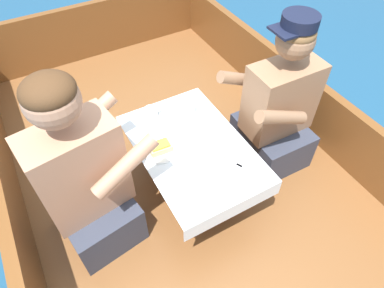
% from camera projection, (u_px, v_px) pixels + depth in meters
% --- Properties ---
extents(ground_plane, '(60.00, 60.00, 0.00)m').
position_uv_depth(ground_plane, '(195.00, 218.00, 2.33)').
color(ground_plane, navy).
extents(boat_deck, '(1.99, 3.59, 0.31)m').
position_uv_depth(boat_deck, '(195.00, 206.00, 2.22)').
color(boat_deck, brown).
rests_on(boat_deck, ground_plane).
extents(gunwale_port, '(0.06, 3.59, 0.41)m').
position_uv_depth(gunwale_port, '(21.00, 251.00, 1.64)').
color(gunwale_port, brown).
rests_on(gunwale_port, boat_deck).
extents(gunwale_starboard, '(0.06, 3.59, 0.41)m').
position_uv_depth(gunwale_starboard, '(322.00, 116.00, 2.27)').
color(gunwale_starboard, brown).
rests_on(gunwale_starboard, boat_deck).
extents(bow_coaming, '(1.87, 0.06, 0.47)m').
position_uv_depth(bow_coaming, '(95.00, 29.00, 2.97)').
color(bow_coaming, brown).
rests_on(bow_coaming, boat_deck).
extents(cockpit_table, '(0.56, 0.84, 0.38)m').
position_uv_depth(cockpit_table, '(192.00, 151.00, 1.88)').
color(cockpit_table, '#B2B2B7').
rests_on(cockpit_table, boat_deck).
extents(person_port, '(0.57, 0.51, 1.04)m').
position_uv_depth(person_port, '(85.00, 181.00, 1.63)').
color(person_port, '#333847').
rests_on(person_port, boat_deck).
extents(person_starboard, '(0.53, 0.45, 0.99)m').
position_uv_depth(person_starboard, '(277.00, 110.00, 2.03)').
color(person_starboard, '#333847').
rests_on(person_starboard, boat_deck).
extents(plate_sandwich, '(0.19, 0.19, 0.01)m').
position_uv_depth(plate_sandwich, '(160.00, 151.00, 1.82)').
color(plate_sandwich, white).
rests_on(plate_sandwich, cockpit_table).
extents(plate_bread, '(0.16, 0.16, 0.01)m').
position_uv_depth(plate_bread, '(191.00, 200.00, 1.61)').
color(plate_bread, white).
rests_on(plate_bread, cockpit_table).
extents(sandwich, '(0.12, 0.08, 0.05)m').
position_uv_depth(sandwich, '(160.00, 147.00, 1.80)').
color(sandwich, '#E0BC7F').
rests_on(sandwich, plate_sandwich).
extents(bowl_port_near, '(0.14, 0.14, 0.04)m').
position_uv_depth(bowl_port_near, '(211.00, 166.00, 1.73)').
color(bowl_port_near, white).
rests_on(bowl_port_near, cockpit_table).
extents(bowl_starboard_near, '(0.13, 0.13, 0.04)m').
position_uv_depth(bowl_starboard_near, '(184.00, 125.00, 1.93)').
color(bowl_starboard_near, white).
rests_on(bowl_starboard_near, cockpit_table).
extents(bowl_center_far, '(0.11, 0.11, 0.04)m').
position_uv_depth(bowl_center_far, '(228.00, 138.00, 1.86)').
color(bowl_center_far, white).
rests_on(bowl_center_far, cockpit_table).
extents(coffee_cup_port, '(0.10, 0.08, 0.06)m').
position_uv_depth(coffee_cup_port, '(151.00, 112.00, 1.99)').
color(coffee_cup_port, white).
rests_on(coffee_cup_port, cockpit_table).
extents(coffee_cup_starboard, '(0.09, 0.06, 0.06)m').
position_uv_depth(coffee_cup_starboard, '(190.00, 108.00, 2.01)').
color(coffee_cup_starboard, white).
rests_on(coffee_cup_starboard, cockpit_table).
extents(tin_can, '(0.07, 0.07, 0.05)m').
position_uv_depth(tin_can, '(229.00, 154.00, 1.78)').
color(tin_can, silver).
rests_on(tin_can, cockpit_table).
extents(utensil_spoon_port, '(0.14, 0.12, 0.01)m').
position_uv_depth(utensil_spoon_port, '(188.00, 178.00, 1.70)').
color(utensil_spoon_port, silver).
rests_on(utensil_spoon_port, cockpit_table).
extents(utensil_spoon_starboard, '(0.15, 0.10, 0.01)m').
position_uv_depth(utensil_spoon_starboard, '(177.00, 103.00, 2.08)').
color(utensil_spoon_starboard, silver).
rests_on(utensil_spoon_starboard, cockpit_table).
extents(utensil_knife_starboard, '(0.08, 0.16, 0.00)m').
position_uv_depth(utensil_knife_starboard, '(148.00, 131.00, 1.92)').
color(utensil_knife_starboard, silver).
rests_on(utensil_knife_starboard, cockpit_table).
extents(utensil_knife_port, '(0.17, 0.05, 0.00)m').
position_uv_depth(utensil_knife_port, '(185.00, 147.00, 1.84)').
color(utensil_knife_port, silver).
rests_on(utensil_knife_port, cockpit_table).
extents(utensil_fork_port, '(0.09, 0.16, 0.00)m').
position_uv_depth(utensil_fork_port, '(248.00, 170.00, 1.74)').
color(utensil_fork_port, silver).
rests_on(utensil_fork_port, cockpit_table).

